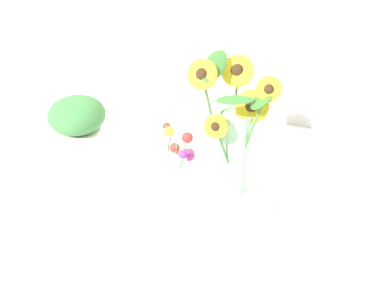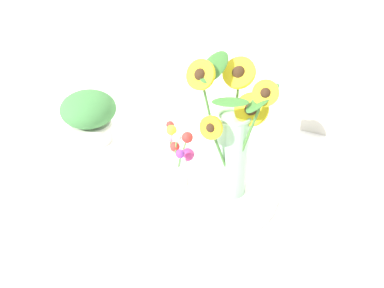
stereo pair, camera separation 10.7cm
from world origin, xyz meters
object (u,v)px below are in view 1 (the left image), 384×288
serving_tray (192,183)px  mason_jar_sunflowers (234,138)px  potted_plant (78,121)px  vase_bulb_right (167,151)px  vase_small_center (180,164)px

serving_tray → mason_jar_sunflowers: 0.22m
mason_jar_sunflowers → potted_plant: size_ratio=2.09×
vase_bulb_right → vase_small_center: bearing=-43.8°
serving_tray → mason_jar_sunflowers: bearing=6.0°
mason_jar_sunflowers → serving_tray: bearing=-174.0°
serving_tray → potted_plant: (-0.44, 0.06, 0.10)m
mason_jar_sunflowers → vase_bulb_right: (-0.22, 0.03, -0.11)m
serving_tray → potted_plant: potted_plant is taller
vase_bulb_right → potted_plant: (-0.34, 0.02, 0.03)m
mason_jar_sunflowers → vase_bulb_right: size_ratio=2.55×
vase_small_center → potted_plant: 0.43m
serving_tray → vase_bulb_right: size_ratio=3.34×
potted_plant → vase_bulb_right: bearing=-3.7°
mason_jar_sunflowers → potted_plant: (-0.56, 0.05, -0.08)m
vase_bulb_right → potted_plant: bearing=176.3°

